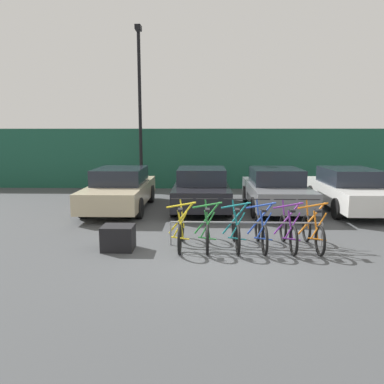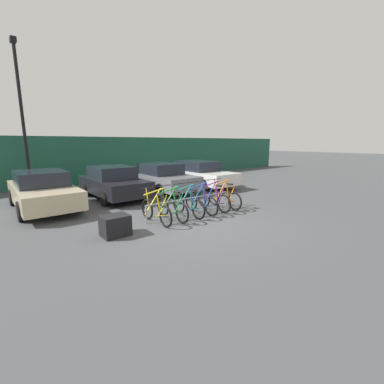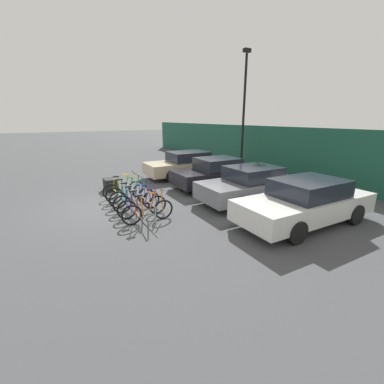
% 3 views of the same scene
% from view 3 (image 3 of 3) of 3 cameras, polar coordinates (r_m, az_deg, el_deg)
% --- Properties ---
extents(ground_plane, '(120.00, 120.00, 0.00)m').
position_cam_3_polar(ground_plane, '(10.15, -16.44, -2.91)').
color(ground_plane, '#424447').
extents(hoarding_wall, '(36.00, 0.16, 2.74)m').
position_cam_3_polar(hoarding_wall, '(14.94, 21.60, 8.01)').
color(hoarding_wall, '#19513D').
rests_on(hoarding_wall, ground).
extents(bike_rack, '(3.52, 0.04, 0.57)m').
position_cam_3_polar(bike_rack, '(9.59, -11.92, -0.64)').
color(bike_rack, gray).
rests_on(bike_rack, ground).
extents(bicycle_yellow, '(0.68, 1.71, 1.05)m').
position_cam_3_polar(bicycle_yellow, '(10.97, -14.96, 0.69)').
color(bicycle_yellow, black).
rests_on(bicycle_yellow, ground).
extents(bicycle_green, '(0.68, 1.71, 1.05)m').
position_cam_3_polar(bicycle_green, '(10.41, -14.14, -0.06)').
color(bicycle_green, black).
rests_on(bicycle_green, ground).
extents(bicycle_teal, '(0.68, 1.71, 1.05)m').
position_cam_3_polar(bicycle_teal, '(9.81, -13.14, -0.99)').
color(bicycle_teal, black).
rests_on(bicycle_teal, ground).
extents(bicycle_blue, '(0.68, 1.71, 1.05)m').
position_cam_3_polar(bicycle_blue, '(9.29, -12.16, -1.90)').
color(bicycle_blue, black).
rests_on(bicycle_blue, ground).
extents(bicycle_purple, '(0.68, 1.71, 1.05)m').
position_cam_3_polar(bicycle_purple, '(8.73, -10.97, -3.00)').
color(bicycle_purple, black).
rests_on(bicycle_purple, ground).
extents(bicycle_orange, '(0.68, 1.71, 1.05)m').
position_cam_3_polar(bicycle_orange, '(8.23, -9.75, -4.12)').
color(bicycle_orange, black).
rests_on(bicycle_orange, ground).
extents(car_beige, '(1.91, 4.56, 1.40)m').
position_cam_3_polar(car_beige, '(14.46, -1.16, 6.17)').
color(car_beige, '#C1B28E').
rests_on(car_beige, ground).
extents(car_black, '(1.91, 4.03, 1.40)m').
position_cam_3_polar(car_black, '(12.21, 5.33, 4.22)').
color(car_black, black).
rests_on(car_black, ground).
extents(car_grey, '(1.91, 4.17, 1.40)m').
position_cam_3_polar(car_grey, '(10.27, 12.97, 1.60)').
color(car_grey, slate).
rests_on(car_grey, ground).
extents(car_white, '(1.91, 4.57, 1.40)m').
position_cam_3_polar(car_white, '(8.69, 23.88, -2.02)').
color(car_white, silver).
rests_on(car_white, ground).
extents(lamp_post, '(0.24, 0.44, 6.94)m').
position_cam_3_polar(lamp_post, '(16.30, 11.48, 18.06)').
color(lamp_post, black).
rests_on(lamp_post, ground).
extents(cargo_crate, '(0.70, 0.56, 0.55)m').
position_cam_3_polar(cargo_crate, '(12.26, -17.60, 1.59)').
color(cargo_crate, black).
rests_on(cargo_crate, ground).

